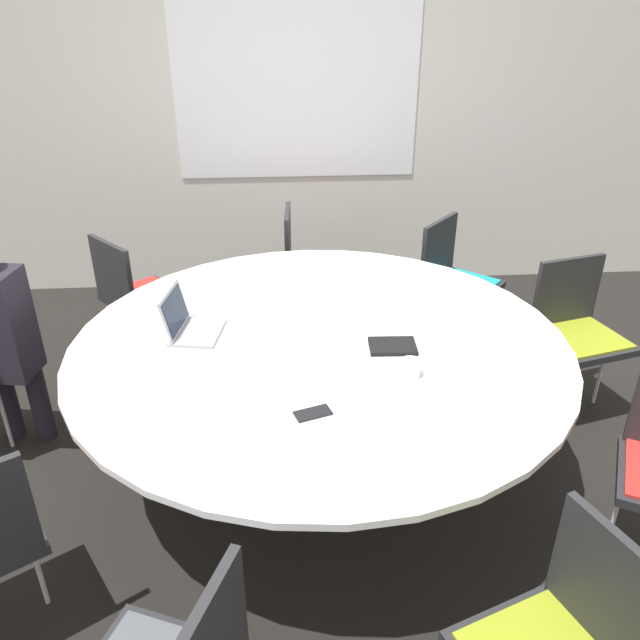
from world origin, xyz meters
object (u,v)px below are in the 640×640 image
(chair_6, at_px, (454,274))
(chair_8, at_px, (134,290))
(chair_5, at_px, (577,324))
(spiral_notebook, at_px, (393,346))
(cell_phone, at_px, (313,413))
(laptop, at_px, (188,323))
(chair_7, at_px, (307,258))
(coffee_cup, at_px, (410,368))

(chair_6, bearing_deg, chair_8, -45.78)
(chair_5, relative_size, chair_8, 1.00)
(spiral_notebook, bearing_deg, cell_phone, -129.50)
(laptop, bearing_deg, chair_7, -14.13)
(chair_5, height_order, chair_8, same)
(chair_7, bearing_deg, cell_phone, 0.83)
(chair_8, distance_m, cell_phone, 1.97)
(chair_5, xyz_separation_m, chair_8, (-2.56, 0.65, 0.00))
(spiral_notebook, bearing_deg, laptop, 167.46)
(chair_7, distance_m, chair_8, 1.19)
(chair_6, xyz_separation_m, chair_8, (-2.05, -0.10, 0.00))
(chair_5, relative_size, spiral_notebook, 4.03)
(laptop, height_order, cell_phone, laptop)
(chair_7, height_order, chair_8, same)
(chair_5, height_order, coffee_cup, chair_5)
(chair_7, xyz_separation_m, coffee_cup, (0.33, -1.89, 0.26))
(cell_phone, bearing_deg, chair_5, 33.83)
(chair_7, relative_size, laptop, 2.77)
(laptop, relative_size, cell_phone, 2.03)
(chair_6, bearing_deg, cell_phone, 11.14)
(spiral_notebook, height_order, cell_phone, spiral_notebook)
(spiral_notebook, distance_m, cell_phone, 0.61)
(spiral_notebook, bearing_deg, chair_5, 26.00)
(chair_5, height_order, chair_7, same)
(chair_5, bearing_deg, coffee_cup, 20.64)
(chair_5, xyz_separation_m, laptop, (-2.09, -0.36, 0.27))
(spiral_notebook, bearing_deg, coffee_cup, -82.33)
(laptop, xyz_separation_m, cell_phone, (0.54, -0.68, -0.05))
(chair_8, xyz_separation_m, coffee_cup, (1.43, -1.44, 0.26))
(chair_8, height_order, laptop, laptop)
(spiral_notebook, distance_m, coffee_cup, 0.24)
(chair_8, bearing_deg, coffee_cup, 2.87)
(chair_5, bearing_deg, chair_8, -28.94)
(coffee_cup, bearing_deg, chair_5, 35.40)
(laptop, height_order, coffee_cup, laptop)
(chair_5, xyz_separation_m, spiral_notebook, (-1.16, -0.56, 0.23))
(chair_5, xyz_separation_m, coffee_cup, (-1.12, -0.80, 0.26))
(chair_8, height_order, cell_phone, chair_8)
(chair_5, distance_m, laptop, 2.13)
(chair_8, relative_size, coffee_cup, 10.50)
(coffee_cup, bearing_deg, laptop, 155.31)
(chair_6, height_order, coffee_cup, chair_6)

